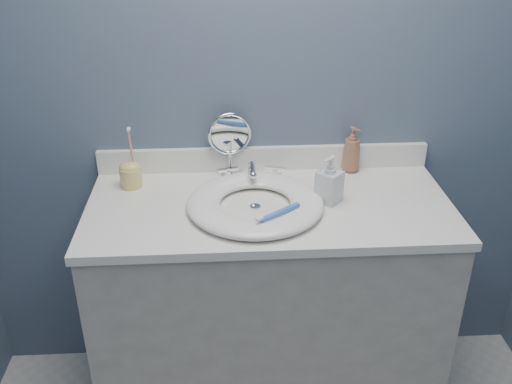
{
  "coord_description": "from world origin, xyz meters",
  "views": [
    {
      "loc": [
        -0.15,
        -0.69,
        1.8
      ],
      "look_at": [
        -0.05,
        0.94,
        0.94
      ],
      "focal_mm": 40.0,
      "sensor_mm": 36.0,
      "label": 1
    }
  ],
  "objects": [
    {
      "name": "soap_bottle_clear",
      "position": [
        0.2,
        0.98,
        0.96
      ],
      "size": [
        0.1,
        0.1,
        0.16
      ],
      "primitive_type": "imported",
      "rotation": [
        0.0,
        0.0,
        -0.75
      ],
      "color": "silver",
      "rests_on": "countertop"
    },
    {
      "name": "countertop",
      "position": [
        0.0,
        0.97,
        0.86
      ],
      "size": [
        1.22,
        0.57,
        0.03
      ],
      "primitive_type": "cube",
      "color": "white",
      "rests_on": "vanity_cabinet"
    },
    {
      "name": "vanity_cabinet",
      "position": [
        0.0,
        0.97,
        0.42
      ],
      "size": [
        1.2,
        0.55,
        0.85
      ],
      "primitive_type": "cube",
      "color": "#BAB4AA",
      "rests_on": "ground"
    },
    {
      "name": "drain",
      "position": [
        -0.05,
        0.94,
        0.88
      ],
      "size": [
        0.04,
        0.04,
        0.01
      ],
      "primitive_type": "cylinder",
      "color": "silver",
      "rests_on": "countertop"
    },
    {
      "name": "soap_bottle_amber",
      "position": [
        0.32,
        1.21,
        0.97
      ],
      "size": [
        0.09,
        0.09,
        0.17
      ],
      "primitive_type": "imported",
      "rotation": [
        0.0,
        0.0,
        0.52
      ],
      "color": "#915F41",
      "rests_on": "countertop"
    },
    {
      "name": "basin",
      "position": [
        -0.05,
        0.94,
        0.9
      ],
      "size": [
        0.45,
        0.45,
        0.04
      ],
      "primitive_type": null,
      "color": "white",
      "rests_on": "countertop"
    },
    {
      "name": "toothbrush_lying",
      "position": [
        0.02,
        0.83,
        0.92
      ],
      "size": [
        0.15,
        0.12,
        0.02
      ],
      "rotation": [
        0.0,
        0.0,
        0.64
      ],
      "color": "#3B6ED3",
      "rests_on": "basin"
    },
    {
      "name": "makeup_mirror",
      "position": [
        -0.13,
        1.21,
        1.01
      ],
      "size": [
        0.16,
        0.09,
        0.24
      ],
      "rotation": [
        0.0,
        0.0,
        0.15
      ],
      "color": "silver",
      "rests_on": "countertop"
    },
    {
      "name": "faucet",
      "position": [
        -0.05,
        1.14,
        0.91
      ],
      "size": [
        0.25,
        0.13,
        0.07
      ],
      "color": "silver",
      "rests_on": "countertop"
    },
    {
      "name": "toothbrush_holder",
      "position": [
        -0.48,
        1.13,
        0.93
      ],
      "size": [
        0.08,
        0.08,
        0.22
      ],
      "rotation": [
        0.0,
        0.0,
        -0.39
      ],
      "color": "#D9CA6C",
      "rests_on": "countertop"
    },
    {
      "name": "backsplash",
      "position": [
        0.0,
        1.24,
        0.93
      ],
      "size": [
        1.22,
        0.02,
        0.09
      ],
      "primitive_type": "cube",
      "color": "white",
      "rests_on": "countertop"
    },
    {
      "name": "back_wall",
      "position": [
        0.0,
        1.25,
        1.2
      ],
      "size": [
        2.2,
        0.02,
        2.4
      ],
      "primitive_type": "cube",
      "color": "#4C6173",
      "rests_on": "ground"
    }
  ]
}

